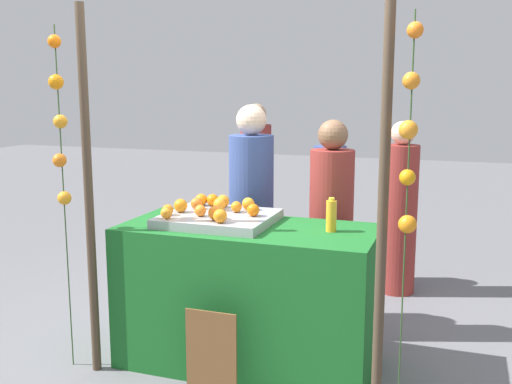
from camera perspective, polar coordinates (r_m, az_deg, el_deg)
ground_plane at (r=4.15m, az=-0.71°, el=-15.93°), size 24.00×24.00×0.00m
stall_counter at (r=3.97m, az=-0.73°, el=-9.87°), size 1.64×0.76×0.93m
orange_tray at (r=3.93m, az=-3.60°, el=-2.55°), size 0.71×0.63×0.06m
orange_0 at (r=4.21m, az=-5.24°, el=-0.73°), size 0.08×0.08×0.08m
orange_1 at (r=3.92m, az=-8.42°, el=-1.70°), size 0.07×0.07×0.07m
orange_2 at (r=4.03m, az=-3.49°, el=-1.17°), size 0.09×0.09×0.09m
orange_3 at (r=4.09m, az=-5.72°, el=-1.10°), size 0.08×0.08×0.08m
orange_4 at (r=4.13m, az=-3.17°, el=-0.89°), size 0.09×0.09×0.09m
orange_5 at (r=4.00m, az=-7.22°, el=-1.30°), size 0.09×0.09×0.09m
orange_6 at (r=3.86m, az=-5.33°, el=-1.78°), size 0.07×0.07×0.07m
orange_7 at (r=3.67m, az=-3.44°, el=-2.31°), size 0.09×0.09×0.09m
orange_8 at (r=4.19m, az=-4.17°, el=-0.76°), size 0.08×0.08×0.08m
orange_9 at (r=3.85m, az=-0.27°, el=-1.73°), size 0.08×0.08×0.08m
orange_10 at (r=4.04m, az=-0.74°, el=-1.14°), size 0.09×0.09×0.09m
orange_11 at (r=3.74m, az=-3.90°, el=-2.01°), size 0.09×0.09×0.09m
orange_12 at (r=3.82m, az=-8.55°, el=-2.00°), size 0.07×0.07×0.07m
orange_13 at (r=3.97m, az=-1.88°, el=-1.43°), size 0.07×0.07×0.07m
juice_bottle at (r=3.71m, az=7.20°, el=-2.25°), size 0.06×0.06×0.21m
chalkboard_sign at (r=3.59m, az=-4.24°, el=-15.47°), size 0.31×0.03×0.57m
vendor_left at (r=4.58m, az=-0.44°, el=-3.00°), size 0.34×0.34×1.69m
vendor_right at (r=4.39m, az=7.15°, el=-4.24°), size 0.32×0.32×1.59m
crowd_person_0 at (r=6.44m, az=-0.01°, el=0.61°), size 0.33×0.33×1.64m
crowd_person_1 at (r=5.41m, az=13.53°, el=-2.06°), size 0.31×0.31×1.53m
crowd_person_2 at (r=5.56m, az=6.96°, el=-1.73°), size 0.30×0.30×1.49m
canopy_post_left at (r=3.84m, az=-15.68°, el=-0.30°), size 0.06×0.06×2.31m
canopy_post_right at (r=3.18m, az=11.99°, el=-2.22°), size 0.06×0.06×2.31m
garland_strand_left at (r=3.90m, az=-18.26°, el=5.96°), size 0.11×0.10×2.18m
garland_strand_right at (r=3.08m, az=14.43°, el=4.73°), size 0.11×0.10×2.18m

